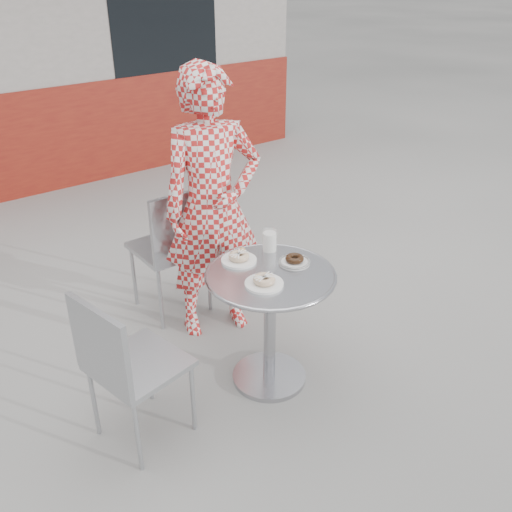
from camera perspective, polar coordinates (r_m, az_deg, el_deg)
ground at (r=3.29m, az=2.15°, el=-12.39°), size 60.00×60.00×0.00m
bistro_table at (r=2.99m, az=1.43°, el=-4.52°), size 0.68×0.68×0.69m
chair_far at (r=3.78m, az=-8.42°, el=-1.63°), size 0.43×0.43×0.89m
chair_left at (r=2.88m, az=-11.47°, el=-13.31°), size 0.47×0.47×0.83m
seated_person at (r=3.34m, az=-4.37°, el=4.90°), size 0.68×0.53×1.64m
plate_far at (r=3.01m, az=-1.70°, el=-0.16°), size 0.19×0.19×0.05m
plate_near at (r=2.80m, az=0.82°, el=-2.56°), size 0.19×0.19×0.05m
plate_checker at (r=3.00m, az=3.87°, el=-0.48°), size 0.17×0.17×0.04m
milk_cup at (r=3.10m, az=1.37°, el=1.55°), size 0.08×0.08×0.13m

